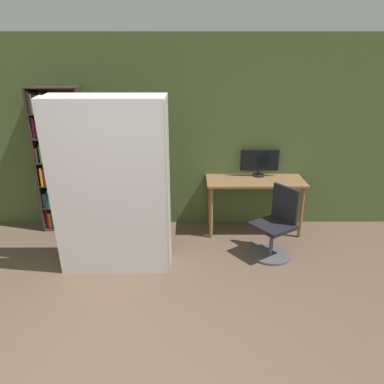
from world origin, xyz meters
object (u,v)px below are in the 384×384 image
bookshelf (57,163)px  mattress_far (115,184)px  office_chair (275,229)px  mattress_near (110,192)px  monitor (260,161)px

bookshelf → mattress_far: size_ratio=0.99×
mattress_far → office_chair: bearing=5.4°
bookshelf → mattress_near: mattress_near is taller
monitor → mattress_near: 2.28m
bookshelf → mattress_far: 1.45m
monitor → mattress_near: bearing=-144.8°
monitor → mattress_far: 2.15m
monitor → office_chair: (0.08, -0.89, -0.64)m
mattress_near → office_chair: bearing=12.3°
bookshelf → mattress_near: 1.63m
office_chair → mattress_far: bearing=-174.6°
office_chair → mattress_near: mattress_near is taller
monitor → mattress_near: size_ratio=0.27×
office_chair → bookshelf: bookshelf is taller
mattress_near → monitor: bearing=35.2°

